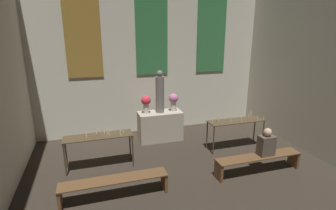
{
  "coord_description": "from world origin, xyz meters",
  "views": [
    {
      "loc": [
        -1.98,
        1.91,
        3.19
      ],
      "look_at": [
        0.0,
        8.28,
        1.31
      ],
      "focal_mm": 28.0,
      "sensor_mm": 36.0,
      "label": 1
    }
  ],
  "objects_px": {
    "altar": "(160,126)",
    "statue": "(160,93)",
    "pew_back_right": "(258,160)",
    "candle_rack_left": "(99,139)",
    "candle_rack_right": "(236,124)",
    "flower_vase_left": "(146,102)",
    "pew_back_left": "(115,184)",
    "person_seated": "(266,144)",
    "flower_vase_right": "(173,100)"
  },
  "relations": [
    {
      "from": "pew_back_right",
      "to": "altar",
      "type": "bearing_deg",
      "value": 122.68
    },
    {
      "from": "altar",
      "to": "flower_vase_left",
      "type": "height_order",
      "value": "flower_vase_left"
    },
    {
      "from": "altar",
      "to": "statue",
      "type": "height_order",
      "value": "statue"
    },
    {
      "from": "altar",
      "to": "statue",
      "type": "relative_size",
      "value": 1.04
    },
    {
      "from": "altar",
      "to": "flower_vase_left",
      "type": "xyz_separation_m",
      "value": [
        -0.42,
        0.0,
        0.77
      ]
    },
    {
      "from": "altar",
      "to": "pew_back_left",
      "type": "relative_size",
      "value": 0.62
    },
    {
      "from": "flower_vase_right",
      "to": "pew_back_left",
      "type": "xyz_separation_m",
      "value": [
        -2.06,
        -2.56,
        -0.89
      ]
    },
    {
      "from": "flower_vase_left",
      "to": "flower_vase_right",
      "type": "relative_size",
      "value": 1.0
    },
    {
      "from": "pew_back_right",
      "to": "candle_rack_right",
      "type": "bearing_deg",
      "value": 81.26
    },
    {
      "from": "flower_vase_left",
      "to": "pew_back_left",
      "type": "height_order",
      "value": "flower_vase_left"
    },
    {
      "from": "statue",
      "to": "person_seated",
      "type": "distance_m",
      "value": 3.23
    },
    {
      "from": "statue",
      "to": "pew_back_right",
      "type": "xyz_separation_m",
      "value": [
        1.64,
        -2.56,
        -1.14
      ]
    },
    {
      "from": "statue",
      "to": "candle_rack_right",
      "type": "distance_m",
      "value": 2.32
    },
    {
      "from": "candle_rack_left",
      "to": "pew_back_left",
      "type": "xyz_separation_m",
      "value": [
        0.2,
        -1.36,
        -0.4
      ]
    },
    {
      "from": "statue",
      "to": "candle_rack_left",
      "type": "bearing_deg",
      "value": -146.91
    },
    {
      "from": "candle_rack_right",
      "to": "candle_rack_left",
      "type": "bearing_deg",
      "value": 179.99
    },
    {
      "from": "altar",
      "to": "person_seated",
      "type": "bearing_deg",
      "value": -54.61
    },
    {
      "from": "pew_back_left",
      "to": "person_seated",
      "type": "relative_size",
      "value": 3.18
    },
    {
      "from": "statue",
      "to": "pew_back_left",
      "type": "relative_size",
      "value": 0.6
    },
    {
      "from": "altar",
      "to": "flower_vase_right",
      "type": "distance_m",
      "value": 0.88
    },
    {
      "from": "flower_vase_left",
      "to": "candle_rack_left",
      "type": "xyz_separation_m",
      "value": [
        -1.42,
        -1.2,
        -0.48
      ]
    },
    {
      "from": "flower_vase_left",
      "to": "altar",
      "type": "bearing_deg",
      "value": 0.0
    },
    {
      "from": "flower_vase_left",
      "to": "pew_back_right",
      "type": "distance_m",
      "value": 3.4
    },
    {
      "from": "pew_back_left",
      "to": "pew_back_right",
      "type": "xyz_separation_m",
      "value": [
        3.28,
        0.0,
        0.0
      ]
    },
    {
      "from": "altar",
      "to": "pew_back_left",
      "type": "bearing_deg",
      "value": -122.68
    },
    {
      "from": "flower_vase_right",
      "to": "pew_back_right",
      "type": "relative_size",
      "value": 0.26
    },
    {
      "from": "candle_rack_left",
      "to": "candle_rack_right",
      "type": "bearing_deg",
      "value": -0.01
    },
    {
      "from": "statue",
      "to": "flower_vase_left",
      "type": "distance_m",
      "value": 0.49
    },
    {
      "from": "candle_rack_left",
      "to": "pew_back_right",
      "type": "relative_size",
      "value": 0.76
    },
    {
      "from": "flower_vase_right",
      "to": "candle_rack_left",
      "type": "relative_size",
      "value": 0.34
    },
    {
      "from": "flower_vase_right",
      "to": "altar",
      "type": "bearing_deg",
      "value": 180.0
    },
    {
      "from": "candle_rack_left",
      "to": "person_seated",
      "type": "xyz_separation_m",
      "value": [
        3.66,
        -1.36,
        -0.01
      ]
    },
    {
      "from": "candle_rack_right",
      "to": "flower_vase_left",
      "type": "bearing_deg",
      "value": 152.13
    },
    {
      "from": "statue",
      "to": "person_seated",
      "type": "bearing_deg",
      "value": -54.61
    },
    {
      "from": "flower_vase_left",
      "to": "candle_rack_right",
      "type": "height_order",
      "value": "flower_vase_left"
    },
    {
      "from": "person_seated",
      "to": "statue",
      "type": "bearing_deg",
      "value": 125.39
    },
    {
      "from": "candle_rack_right",
      "to": "pew_back_left",
      "type": "distance_m",
      "value": 3.77
    },
    {
      "from": "flower_vase_left",
      "to": "pew_back_left",
      "type": "bearing_deg",
      "value": -115.52
    },
    {
      "from": "altar",
      "to": "pew_back_right",
      "type": "height_order",
      "value": "altar"
    },
    {
      "from": "flower_vase_right",
      "to": "pew_back_right",
      "type": "height_order",
      "value": "flower_vase_right"
    },
    {
      "from": "flower_vase_left",
      "to": "pew_back_left",
      "type": "distance_m",
      "value": 2.97
    },
    {
      "from": "flower_vase_left",
      "to": "candle_rack_left",
      "type": "relative_size",
      "value": 0.34
    },
    {
      "from": "statue",
      "to": "pew_back_right",
      "type": "relative_size",
      "value": 0.6
    },
    {
      "from": "candle_rack_right",
      "to": "flower_vase_right",
      "type": "bearing_deg",
      "value": 139.99
    },
    {
      "from": "candle_rack_left",
      "to": "candle_rack_right",
      "type": "relative_size",
      "value": 1.0
    },
    {
      "from": "candle_rack_right",
      "to": "pew_back_right",
      "type": "xyz_separation_m",
      "value": [
        -0.21,
        -1.36,
        -0.4
      ]
    },
    {
      "from": "pew_back_left",
      "to": "pew_back_right",
      "type": "bearing_deg",
      "value": 0.0
    },
    {
      "from": "candle_rack_right",
      "to": "pew_back_right",
      "type": "bearing_deg",
      "value": -98.74
    },
    {
      "from": "altar",
      "to": "flower_vase_right",
      "type": "bearing_deg",
      "value": 0.0
    },
    {
      "from": "statue",
      "to": "flower_vase_right",
      "type": "bearing_deg",
      "value": 0.0
    }
  ]
}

